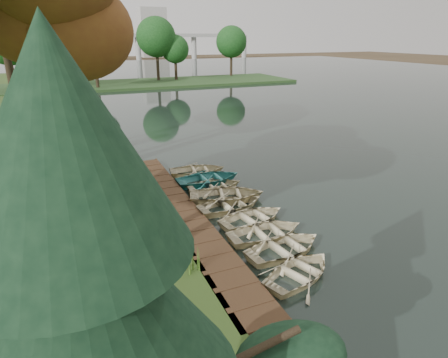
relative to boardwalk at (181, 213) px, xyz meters
name	(u,v)px	position (x,y,z in m)	size (l,w,h in m)	color
ground	(214,210)	(1.60, 0.00, -0.15)	(300.00, 300.00, 0.00)	#3D2F1D
water	(380,103)	(31.60, 20.00, -0.12)	(130.00, 200.00, 0.05)	black
boardwalk	(181,213)	(0.00, 0.00, 0.00)	(1.60, 16.00, 0.30)	#3B2616
peninsula	(149,83)	(9.60, 50.00, 0.08)	(50.00, 14.00, 0.45)	#26431E
far_trees	(126,45)	(6.27, 50.00, 6.28)	(45.60, 5.60, 8.80)	black
bridge	(114,38)	(13.91, 120.00, 6.93)	(95.90, 4.00, 8.60)	#A5A5A0
building_a	(153,33)	(31.60, 140.00, 8.85)	(10.00, 8.00, 18.00)	#A5A5A0
building_b	(57,41)	(-3.40, 145.00, 5.85)	(8.00, 8.00, 12.00)	#A5A5A0
rowboat_0	(300,270)	(2.31, -6.17, 0.21)	(2.14, 2.99, 0.62)	beige
rowboat_1	(285,246)	(2.67, -4.64, 0.24)	(2.33, 3.27, 0.68)	beige
rowboat_2	(266,230)	(2.57, -3.33, 0.24)	(2.33, 3.27, 0.68)	beige
rowboat_3	(253,216)	(2.69, -1.95, 0.23)	(2.27, 3.18, 0.66)	beige
rowboat_4	(231,203)	(2.35, -0.33, 0.24)	(2.34, 3.28, 0.68)	beige
rowboat_5	(227,193)	(2.59, 0.72, 0.29)	(2.68, 3.75, 0.78)	beige
rowboat_6	(215,184)	(2.56, 2.27, 0.21)	(2.14, 3.00, 0.62)	beige
rowboat_7	(209,177)	(2.58, 3.24, 0.27)	(2.58, 3.61, 0.75)	teal
rowboat_8	(197,169)	(2.50, 4.91, 0.24)	(2.35, 3.29, 0.68)	beige
stored_rowboat	(91,146)	(-2.93, 11.69, 0.47)	(2.18, 3.05, 0.63)	beige
tree_2	(40,17)	(-4.54, -3.41, 8.09)	(3.49, 3.49, 9.56)	black
pine_tree	(94,355)	(-4.35, -11.99, 4.76)	(3.80, 3.80, 7.67)	black
reeds_0	(193,259)	(-1.00, -4.66, 0.58)	(0.60, 0.60, 0.87)	#3F661E
reeds_1	(157,202)	(-1.00, 0.36, 0.60)	(0.60, 0.60, 0.90)	#3F661E
reeds_2	(131,176)	(-1.51, 4.02, 0.70)	(0.60, 0.60, 1.09)	#3F661E
reeds_3	(137,169)	(-1.00, 5.27, 0.59)	(0.60, 0.60, 0.89)	#3F661E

